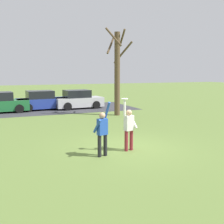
% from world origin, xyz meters
% --- Properties ---
extents(ground_plane, '(120.00, 120.00, 0.00)m').
position_xyz_m(ground_plane, '(0.00, 0.00, 0.00)').
color(ground_plane, olive).
extents(person_catcher, '(0.57, 0.49, 2.08)m').
position_xyz_m(person_catcher, '(-0.14, -0.36, 0.98)').
color(person_catcher, maroon).
rests_on(person_catcher, ground_plane).
extents(person_defender, '(0.60, 0.52, 2.04)m').
position_xyz_m(person_defender, '(-1.38, -0.65, 0.98)').
color(person_defender, black).
rests_on(person_defender, ground_plane).
extents(frisbee_disc, '(0.25, 0.25, 0.02)m').
position_xyz_m(frisbee_disc, '(-0.36, -0.41, 2.09)').
color(frisbee_disc, white).
rests_on(frisbee_disc, person_catcher).
extents(parked_car_green, '(4.19, 2.21, 1.59)m').
position_xyz_m(parked_car_green, '(-4.66, 12.84, 0.73)').
color(parked_car_green, '#1E6633').
rests_on(parked_car_green, ground_plane).
extents(parked_car_blue, '(4.19, 2.21, 1.59)m').
position_xyz_m(parked_car_blue, '(-1.43, 13.28, 0.73)').
color(parked_car_blue, '#233893').
rests_on(parked_car_blue, ground_plane).
extents(parked_car_silver, '(4.19, 2.21, 1.59)m').
position_xyz_m(parked_car_silver, '(1.63, 12.91, 0.73)').
color(parked_car_silver, '#BCBCC1').
rests_on(parked_car_silver, ground_plane).
extents(parking_strip, '(15.30, 6.40, 0.01)m').
position_xyz_m(parking_strip, '(-1.26, 13.19, 0.00)').
color(parking_strip, '#38383D').
rests_on(parking_strip, ground_plane).
extents(bare_tree_tall, '(2.04, 2.03, 6.16)m').
position_xyz_m(bare_tree_tall, '(3.17, 8.12, 3.21)').
color(bare_tree_tall, brown).
rests_on(bare_tree_tall, ground_plane).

